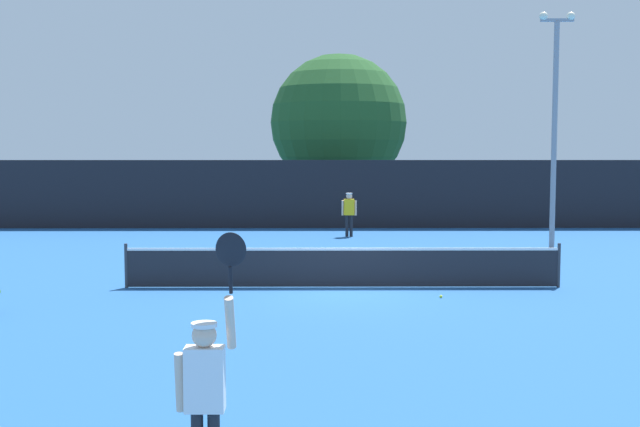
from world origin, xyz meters
name	(u,v)px	position (x,y,z in m)	size (l,w,h in m)	color
ground_plane	(343,287)	(0.00, 0.00, 0.00)	(120.00, 120.00, 0.00)	#235693
tennis_net	(343,266)	(0.00, 0.00, 0.51)	(10.50, 0.08, 1.07)	#232328
perimeter_fence	(331,194)	(0.00, 14.09, 1.42)	(35.36, 0.12, 2.84)	black
player_serving	(206,381)	(-1.71, -11.42, 1.13)	(0.67, 0.40, 2.56)	white
player_receiving	(349,210)	(0.61, 10.87, 1.01)	(0.57, 0.24, 1.66)	yellow
tennis_ball	(441,296)	(2.16, -1.35, 0.03)	(0.07, 0.07, 0.07)	#CCE033
light_pole	(555,114)	(7.31, 7.57, 4.47)	(1.18, 0.28, 7.82)	gray
large_tree	(339,123)	(0.47, 19.74, 4.57)	(6.61, 6.61, 7.88)	brown
parked_car_near	(441,196)	(6.02, 23.01, 0.78)	(2.35, 4.38, 1.69)	red
parked_car_mid	(533,201)	(9.96, 19.61, 0.78)	(1.92, 4.20, 1.69)	black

